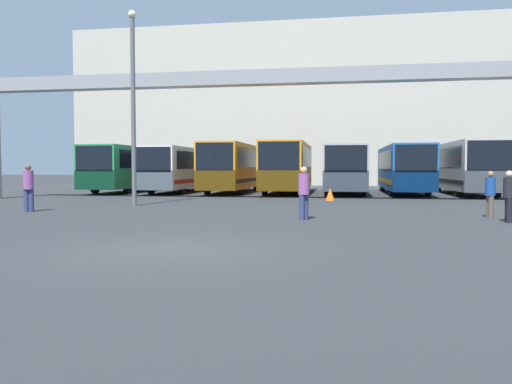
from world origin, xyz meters
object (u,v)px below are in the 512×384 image
Objects in this scene: bus_slot_1 at (181,167)px; bus_slot_4 at (345,167)px; pedestrian_near_center at (509,195)px; bus_slot_0 at (130,166)px; bus_slot_6 at (465,165)px; lamp_post at (133,101)px; traffic_cone at (330,194)px; pedestrian_near_right at (490,193)px; bus_slot_2 at (234,165)px; bus_slot_5 at (403,167)px; bus_slot_3 at (288,165)px; pedestrian_far_center at (28,187)px; pedestrian_near_left at (304,192)px.

bus_slot_1 is 0.91× the size of bus_slot_4.
pedestrian_near_center is (16.09, -17.04, -0.89)m from bus_slot_1.
bus_slot_0 reaches higher than bus_slot_1.
pedestrian_near_center is (-2.67, -16.92, -1.02)m from bus_slot_6.
bus_slot_0 is 13.98m from lamp_post.
bus_slot_0 is 16.26× the size of traffic_cone.
pedestrian_near_right is 9.89m from traffic_cone.
pedestrian_near_right is (15.95, -15.62, -0.91)m from bus_slot_1.
bus_slot_1 is 1.00× the size of bus_slot_2.
bus_slot_5 is 6.96× the size of pedestrian_near_right.
pedestrian_near_center is 0.19× the size of lamp_post.
traffic_cone is (-8.31, -7.29, -1.55)m from bus_slot_6.
bus_slot_3 reaches higher than pedestrian_near_right.
bus_slot_4 is at bearing 54.48° from lamp_post.
bus_slot_5 is at bearing 3.67° from bus_slot_3.
bus_slot_1 reaches higher than pedestrian_far_center.
bus_slot_6 is 15.79m from pedestrian_near_right.
bus_slot_2 is 19.85m from pedestrian_near_right.
bus_slot_4 is at bearing 18.26° from pedestrian_near_center.
traffic_cone is at bearing 38.52° from pedestrian_near_left.
traffic_cone is (0.66, 9.87, -0.60)m from pedestrian_near_left.
bus_slot_0 is 6.52× the size of pedestrian_near_center.
bus_slot_4 is 7.39× the size of pedestrian_near_right.
bus_slot_6 is (22.52, -0.01, 0.07)m from bus_slot_0.
bus_slot_3 reaches higher than bus_slot_2.
bus_slot_1 is 16.60× the size of traffic_cone.
traffic_cone is at bearing -67.43° from bus_slot_3.
bus_slot_4 reaches higher than pedestrian_far_center.
pedestrian_far_center is at bearing 89.55° from pedestrian_near_center.
pedestrian_far_center is (-12.11, -16.57, -0.79)m from bus_slot_4.
bus_slot_3 is 6.27× the size of pedestrian_near_center.
bus_slot_5 is 1.29× the size of lamp_post.
lamp_post is (-16.83, -12.44, 2.78)m from bus_slot_6.
bus_slot_0 is 16.04m from traffic_cone.
bus_slot_6 is at bearing -4.36° from bus_slot_5.
pedestrian_near_left is 0.95× the size of pedestrian_far_center.
bus_slot_4 reaches higher than pedestrian_near_right.
pedestrian_far_center is (-10.65, 1.22, 0.05)m from pedestrian_near_left.
bus_slot_0 is at bearing -179.06° from bus_slot_2.
pedestrian_near_center is (12.34, -17.05, -1.02)m from bus_slot_2.
bus_slot_1 is at bearing -145.83° from pedestrian_near_right.
bus_slot_1 is 5.85× the size of pedestrian_far_center.
bus_slot_1 is at bearing 71.89° from pedestrian_near_left.
bus_slot_5 reaches higher than bus_slot_1.
bus_slot_2 reaches higher than pedestrian_far_center.
bus_slot_5 is at bearing 0.64° from bus_slot_1.
bus_slot_0 is 5.73× the size of pedestrian_far_center.
pedestrian_near_center is at bearing -54.11° from bus_slot_2.
traffic_cone is at bearing 14.38° from pedestrian_far_center.
pedestrian_near_left is at bearing -106.65° from bus_slot_5.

